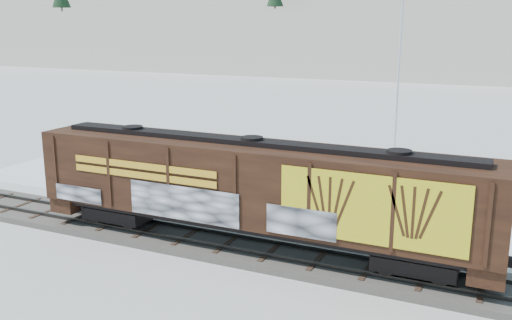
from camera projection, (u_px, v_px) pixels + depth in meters
The scene contains 9 objects.
ground at pixel (229, 248), 24.14m from camera, with size 500.00×500.00×0.00m, color white.
rail_track at pixel (229, 245), 24.11m from camera, with size 50.00×3.40×0.43m.
parking_strip at pixel (294, 200), 30.75m from camera, with size 40.00×8.00×0.03m, color white.
hillside at pixel (485, 4), 144.05m from camera, with size 360.00×110.00×93.00m.
hopper_railcar at pixel (252, 186), 23.03m from camera, with size 19.33×3.06×4.37m.
flagpole at pixel (399, 97), 34.83m from camera, with size 2.30×0.90×13.03m.
car_silver at pixel (211, 174), 33.33m from camera, with size 1.69×4.19×1.43m, color silver.
car_white at pixel (329, 202), 28.13m from camera, with size 1.46×4.18×1.38m, color silver.
car_dark at pixel (375, 206), 27.15m from camera, with size 2.21×5.45×1.58m, color black.
Camera 1 is at (10.61, -20.01, 9.23)m, focal length 40.00 mm.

